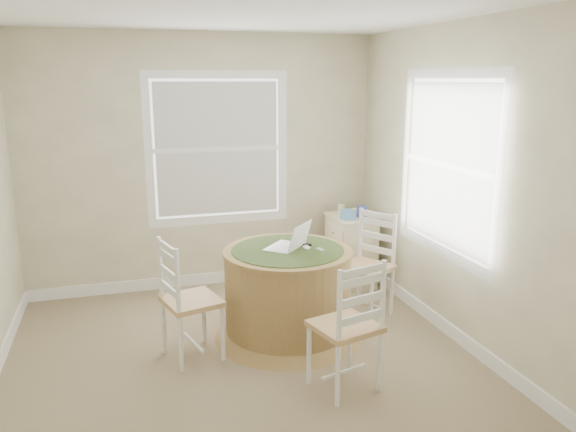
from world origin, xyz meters
name	(u,v)px	position (x,y,z in m)	size (l,w,h in m)	color
room	(257,193)	(0.17, 0.16, 1.30)	(3.64, 3.64, 2.64)	#92805D
round_table	(288,289)	(0.47, 0.35, 0.42)	(1.25, 1.25, 0.77)	olive
chair_left	(192,300)	(-0.35, 0.20, 0.47)	(0.42, 0.40, 0.95)	white
chair_near	(345,326)	(0.61, -0.57, 0.47)	(0.42, 0.40, 0.95)	white
chair_right	(366,267)	(1.27, 0.54, 0.47)	(0.42, 0.40, 0.95)	white
laptop	(288,244)	(0.49, 0.39, 0.80)	(0.44, 0.45, 0.23)	white
mouse	(306,247)	(0.63, 0.34, 0.78)	(0.06, 0.10, 0.03)	white
phone	(320,250)	(0.73, 0.26, 0.77)	(0.04, 0.09, 0.02)	#B7BABF
keys	(307,245)	(0.66, 0.40, 0.77)	(0.06, 0.05, 0.03)	black
corner_chest	(351,250)	(1.48, 1.37, 0.37)	(0.43, 0.57, 0.74)	beige
tissue_box	(348,215)	(1.39, 1.26, 0.79)	(0.12, 0.12, 0.10)	#4E84B4
box_yellow	(355,212)	(1.53, 1.42, 0.77)	(0.15, 0.10, 0.06)	#D9E852
box_blue	(361,212)	(1.55, 1.29, 0.80)	(0.08, 0.08, 0.12)	#373CA6
cup_cream	(342,209)	(1.43, 1.53, 0.79)	(0.07, 0.07, 0.09)	beige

